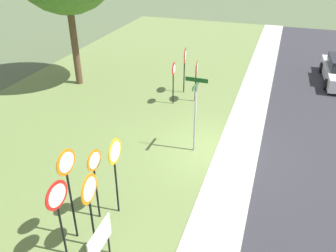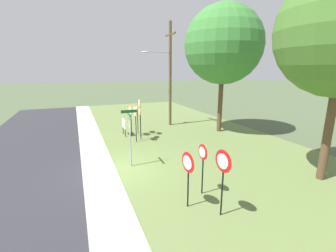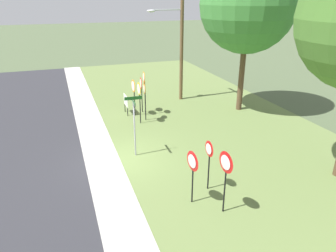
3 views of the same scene
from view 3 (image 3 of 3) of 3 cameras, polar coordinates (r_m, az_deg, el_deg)
ground_plane at (r=15.28m, az=-8.50°, el=-6.21°), size 160.00×160.00×0.00m
road_asphalt at (r=15.33m, az=-26.55°, el=-8.45°), size 44.00×6.40×0.01m
sidewalk_strip at (r=15.17m, az=-11.48°, el=-6.54°), size 44.00×1.60×0.06m
grass_median at (r=17.20m, az=11.49°, el=-2.94°), size 44.00×12.00×0.04m
stop_sign_near_left at (r=19.34m, az=-4.18°, el=5.64°), size 0.61×0.11×2.32m
stop_sign_near_right at (r=20.10m, az=-4.25°, el=7.45°), size 0.69×0.12×2.83m
stop_sign_far_left at (r=20.19m, az=-6.16°, el=6.46°), size 0.78×0.10×2.34m
stop_sign_far_center at (r=18.82m, az=-5.16°, el=5.73°), size 0.75×0.09×2.52m
stop_sign_far_right at (r=20.75m, az=-4.81°, el=6.91°), size 0.75×0.12×2.33m
yield_sign_near_left at (r=12.39m, az=7.28°, el=-5.04°), size 0.64×0.10×2.10m
yield_sign_near_right at (r=11.08m, az=10.20°, el=-7.39°), size 0.77×0.13×2.39m
yield_sign_far_left at (r=11.53m, az=4.34°, el=-7.04°), size 0.76×0.14×2.12m
street_name_post at (r=14.91m, az=-6.03°, el=0.84°), size 0.96×0.82×2.96m
utility_pole at (r=22.89m, az=2.05°, el=16.13°), size 2.10×2.59×8.71m
notice_board at (r=20.79m, az=-7.52°, el=4.36°), size 1.10×0.06×1.25m
oak_tree_left at (r=21.05m, az=14.05°, el=20.26°), size 5.84×5.84×9.58m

